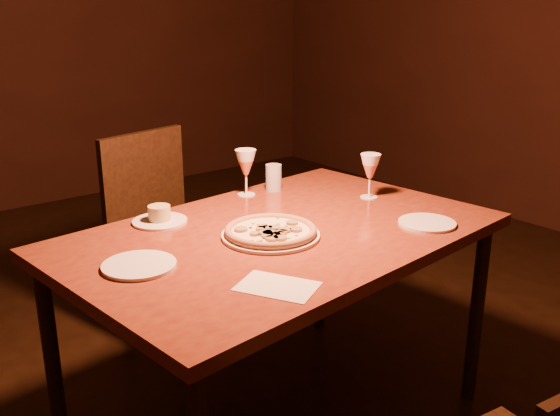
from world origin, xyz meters
TOP-DOWN VIEW (x-y plane):
  - dining_table at (0.10, 0.10)m, footprint 1.57×1.09m
  - chair_far at (0.14, 1.00)m, footprint 0.56×0.56m
  - pizza_plate at (0.04, 0.07)m, footprint 0.33×0.33m
  - ramekin_saucer at (-0.18, 0.43)m, footprint 0.20×0.20m
  - wine_glass_far at (0.26, 0.51)m, footprint 0.09×0.09m
  - wine_glass_right at (0.62, 0.17)m, footprint 0.08×0.08m
  - water_tumbler at (0.39, 0.50)m, footprint 0.07×0.07m
  - side_plate_left at (-0.42, 0.12)m, footprint 0.22×0.22m
  - side_plate_near at (0.55, -0.18)m, footprint 0.20×0.20m
  - menu_card at (-0.19, -0.25)m, footprint 0.23×0.26m

SIDE VIEW (x-z plane):
  - chair_far at x=0.14m, z-range 0.06..1.04m
  - dining_table at x=0.10m, z-range 0.33..1.12m
  - menu_card at x=-0.19m, z-range 0.80..0.80m
  - side_plate_near at x=0.55m, z-range 0.80..0.81m
  - side_plate_left at x=-0.42m, z-range 0.80..0.81m
  - pizza_plate at x=0.04m, z-range 0.80..0.83m
  - ramekin_saucer at x=-0.18m, z-range 0.78..0.85m
  - water_tumbler at x=0.39m, z-range 0.80..0.91m
  - wine_glass_right at x=0.62m, z-range 0.80..0.98m
  - wine_glass_far at x=0.26m, z-range 0.80..0.99m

